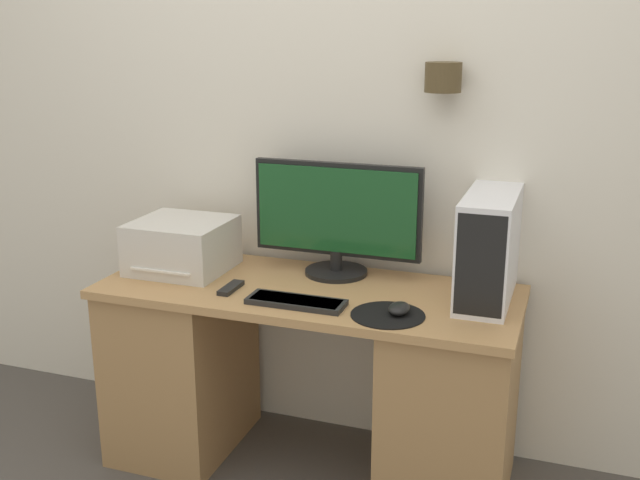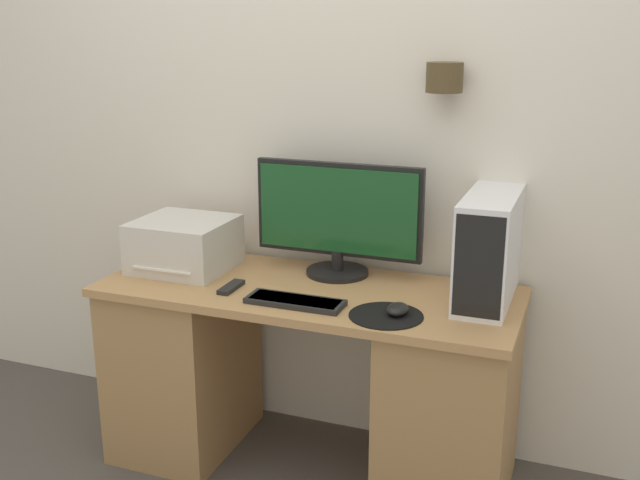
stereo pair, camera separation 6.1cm
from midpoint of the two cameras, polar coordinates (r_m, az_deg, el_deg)
wall_back at (r=2.82m, az=2.30°, el=10.90°), size 6.40×0.18×2.70m
desk at (r=2.78m, az=-0.26°, el=-10.35°), size 1.48×0.58×0.71m
monitor at (r=2.73m, az=2.01°, el=1.83°), size 0.63×0.23×0.42m
keyboard at (r=2.49m, az=-1.21°, el=-4.69°), size 0.33×0.11×0.02m
mousepad at (r=2.40m, az=5.78°, el=-5.75°), size 0.24×0.24×0.00m
mouse at (r=2.41m, az=6.65°, el=-5.26°), size 0.07×0.10×0.03m
computer_tower at (r=2.54m, az=13.44°, el=-0.61°), size 0.17×0.45×0.36m
printer at (r=2.87m, az=-9.72°, el=-0.34°), size 0.34×0.33×0.19m
remote_control at (r=2.64m, az=-6.14°, el=-3.59°), size 0.04×0.14×0.02m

